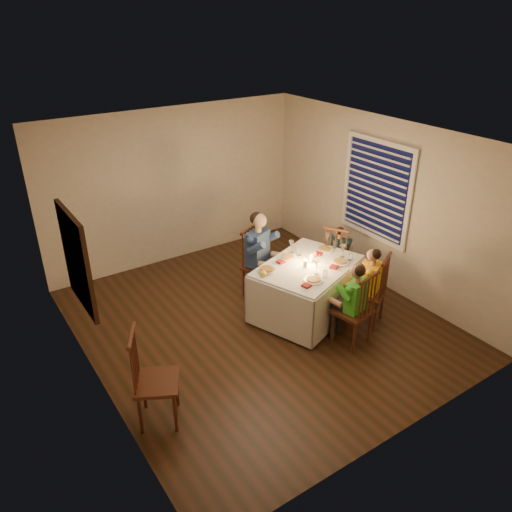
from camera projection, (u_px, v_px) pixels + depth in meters
ground at (258, 322)px, 7.04m from camera, size 5.00×5.00×0.00m
wall_left at (85, 288)px, 5.33m from camera, size 0.02×5.00×2.60m
wall_right at (381, 204)px, 7.57m from camera, size 0.02×5.00×2.60m
wall_back at (175, 186)px, 8.30m from camera, size 4.50×0.02×2.60m
ceiling at (259, 139)px, 5.86m from camera, size 5.00×5.00×0.00m
dining_table at (307, 279)px, 7.02m from camera, size 1.78×1.53×0.75m
chair_adult at (259, 293)px, 7.74m from camera, size 0.57×0.56×1.06m
chair_near_left at (349, 341)px, 6.65m from camera, size 0.52×0.50×1.06m
chair_near_right at (365, 321)px, 7.06m from camera, size 0.58×0.57×1.06m
chair_end at (336, 285)px, 7.97m from camera, size 0.57×0.58×1.06m
chair_extra at (161, 418)px, 5.42m from camera, size 0.61×0.62×1.13m
adult at (259, 293)px, 7.74m from camera, size 0.66×0.64×1.34m
child_green at (349, 341)px, 6.65m from camera, size 0.47×0.45×1.16m
child_yellow at (365, 321)px, 7.06m from camera, size 0.52×0.51×1.15m
child_teal at (336, 285)px, 7.97m from camera, size 0.42×0.43×1.02m
setting_adult at (288, 257)px, 7.10m from camera, size 0.33×0.33×0.02m
setting_green at (313, 280)px, 6.51m from camera, size 0.33×0.33×0.02m
setting_yellow at (340, 262)px, 6.96m from camera, size 0.33×0.33×0.02m
setting_teal at (324, 250)px, 7.32m from camera, size 0.33×0.33×0.02m
candle_left at (305, 264)px, 6.84m from camera, size 0.06×0.06×0.10m
candle_right at (311, 259)px, 6.96m from camera, size 0.06×0.06×0.10m
squash at (263, 274)px, 6.60m from camera, size 0.09×0.09×0.09m
orange_fruit at (315, 254)px, 7.12m from camera, size 0.08×0.08×0.08m
serving_bowl at (267, 271)px, 6.71m from camera, size 0.25×0.25×0.06m
wall_mirror at (77, 260)px, 5.48m from camera, size 0.06×0.95×1.15m
window_blinds at (376, 190)px, 7.53m from camera, size 0.07×1.34×1.54m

